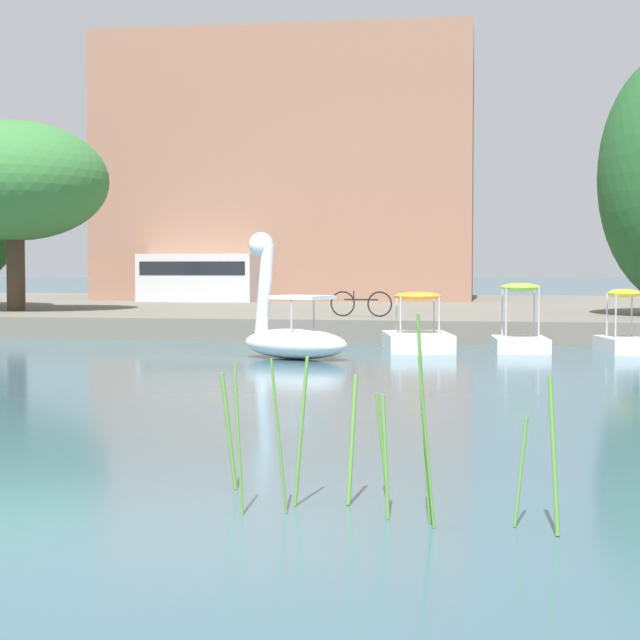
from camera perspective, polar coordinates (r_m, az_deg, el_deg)
name	(u,v)px	position (r m, az deg, el deg)	size (l,w,h in m)	color
ground_plane	(176,530)	(8.06, -7.59, -10.93)	(415.75, 415.75, 0.00)	#385966
shore_bank_far	(460,312)	(40.06, 7.40, 0.43)	(116.39, 25.99, 0.58)	#6B665B
swan_boat	(291,331)	(22.68, -1.56, -0.57)	(2.76, 2.08, 2.67)	white
pedal_boat_orange	(417,335)	(25.00, 5.15, -0.78)	(1.92, 2.54, 1.36)	white
pedal_boat_lime	(520,332)	(25.03, 10.49, -0.61)	(1.38, 1.96, 1.56)	white
pedal_boat_yellow	(624,336)	(25.18, 15.70, -0.81)	(1.27, 1.95, 1.44)	white
tree_broadleaf_left	(15,182)	(34.65, -15.79, 7.03)	(6.34, 6.32, 5.81)	#423323
bicycle_parked	(361,304)	(29.38, 2.18, 0.87)	(1.72, 0.21, 0.70)	black
parked_van	(198,276)	(42.74, -6.42, 2.33)	(4.60, 1.74, 1.87)	silver
apartment_block	(298,175)	(48.66, -1.15, 7.64)	(15.44, 11.40, 10.92)	#996B56
reed_clump_foreground	(370,441)	(8.44, 2.63, -6.38)	(2.81, 1.17, 1.57)	#568E38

